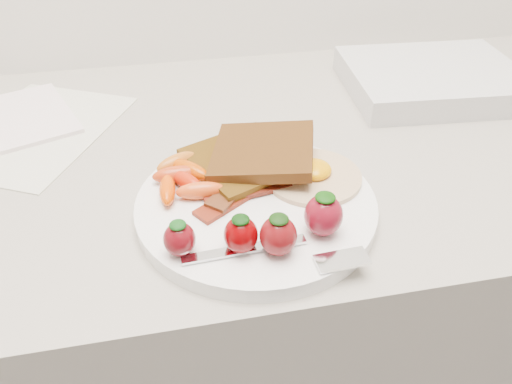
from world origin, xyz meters
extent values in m
cube|color=gray|center=(0.00, 1.70, 0.45)|extent=(2.00, 0.60, 0.90)
cylinder|color=white|center=(0.02, 1.55, 0.91)|extent=(0.27, 0.27, 0.02)
cube|color=#332006|center=(0.02, 1.62, 0.93)|extent=(0.16, 0.16, 0.01)
cube|color=#3C240F|center=(0.05, 1.61, 0.94)|extent=(0.15, 0.15, 0.03)
cylinder|color=beige|center=(0.10, 1.57, 0.92)|extent=(0.14, 0.14, 0.01)
ellipsoid|color=#EA9700|center=(0.10, 1.58, 0.93)|extent=(0.05, 0.05, 0.02)
cube|color=#4C1708|center=(0.00, 1.55, 0.92)|extent=(0.10, 0.08, 0.00)
cube|color=#38160C|center=(0.02, 1.56, 0.92)|extent=(0.10, 0.04, 0.00)
cube|color=black|center=(0.01, 1.57, 0.92)|extent=(0.09, 0.09, 0.00)
ellipsoid|color=#BA3711|center=(-0.06, 1.60, 0.93)|extent=(0.06, 0.02, 0.02)
ellipsoid|color=red|center=(-0.05, 1.58, 0.93)|extent=(0.04, 0.05, 0.02)
ellipsoid|color=#DE4300|center=(-0.07, 1.57, 0.93)|extent=(0.02, 0.05, 0.02)
ellipsoid|color=#C04300|center=(-0.05, 1.60, 0.93)|extent=(0.06, 0.06, 0.02)
ellipsoid|color=#BF5F18|center=(-0.06, 1.62, 0.93)|extent=(0.06, 0.04, 0.02)
ellipsoid|color=#DD4D17|center=(-0.04, 1.56, 0.93)|extent=(0.06, 0.02, 0.02)
ellipsoid|color=#5C080F|center=(-0.07, 1.48, 0.94)|extent=(0.03, 0.03, 0.04)
ellipsoid|color=#0E4210|center=(-0.07, 1.48, 0.95)|extent=(0.02, 0.02, 0.01)
ellipsoid|color=#630002|center=(-0.01, 1.47, 0.94)|extent=(0.03, 0.03, 0.04)
ellipsoid|color=black|center=(-0.01, 1.47, 0.96)|extent=(0.02, 0.02, 0.01)
ellipsoid|color=#670B0F|center=(0.03, 1.46, 0.94)|extent=(0.04, 0.04, 0.04)
ellipsoid|color=black|center=(0.03, 1.46, 0.96)|extent=(0.02, 0.02, 0.01)
ellipsoid|color=maroon|center=(0.08, 1.48, 0.94)|extent=(0.04, 0.04, 0.04)
ellipsoid|color=#0C3A06|center=(0.08, 1.48, 0.96)|extent=(0.02, 0.02, 0.01)
cube|color=silver|center=(0.00, 1.47, 0.92)|extent=(0.13, 0.02, 0.00)
cube|color=silver|center=(0.09, 1.43, 0.92)|extent=(0.05, 0.03, 0.00)
cube|color=beige|center=(-0.25, 1.79, 0.90)|extent=(0.29, 0.32, 0.00)
cube|color=silver|center=(-0.27, 1.83, 0.91)|extent=(0.18, 0.21, 0.01)
cube|color=silver|center=(0.37, 1.80, 0.92)|extent=(0.29, 0.24, 0.04)
camera|label=1|loc=(-0.06, 1.12, 1.26)|focal=35.00mm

